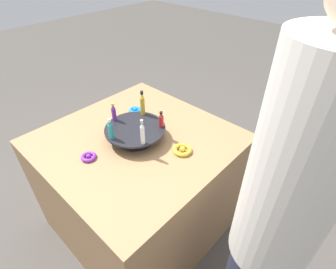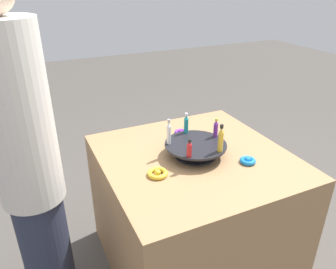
% 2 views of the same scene
% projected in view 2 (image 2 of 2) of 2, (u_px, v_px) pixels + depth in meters
% --- Properties ---
extents(ground_plane, '(12.00, 12.00, 0.00)m').
position_uv_depth(ground_plane, '(191.00, 258.00, 2.17)').
color(ground_plane, '#4C4742').
extents(party_table, '(1.02, 1.02, 0.78)m').
position_uv_depth(party_table, '(193.00, 211.00, 2.00)').
color(party_table, '#9E754C').
rests_on(party_table, ground_plane).
extents(display_stand, '(0.34, 0.34, 0.08)m').
position_uv_depth(display_stand, '(195.00, 148.00, 1.81)').
color(display_stand, black).
rests_on(display_stand, party_table).
extents(bottle_clear, '(0.02, 0.02, 0.15)m').
position_uv_depth(bottle_clear, '(169.00, 133.00, 1.76)').
color(bottle_clear, silver).
rests_on(bottle_clear, display_stand).
extents(bottle_red, '(0.03, 0.03, 0.10)m').
position_uv_depth(bottle_red, '(189.00, 149.00, 1.65)').
color(bottle_red, '#B21E23').
rests_on(bottle_red, display_stand).
extents(bottle_gold, '(0.03, 0.03, 0.15)m').
position_uv_depth(bottle_gold, '(221.00, 139.00, 1.69)').
color(bottle_gold, gold).
rests_on(bottle_gold, display_stand).
extents(bottle_purple, '(0.03, 0.03, 0.11)m').
position_uv_depth(bottle_purple, '(216.00, 128.00, 1.85)').
color(bottle_purple, '#702D93').
rests_on(bottle_purple, display_stand).
extents(bottle_teal, '(0.03, 0.03, 0.12)m').
position_uv_depth(bottle_teal, '(186.00, 124.00, 1.90)').
color(bottle_teal, teal).
rests_on(bottle_teal, display_stand).
extents(ribbon_bow_blue, '(0.09, 0.09, 0.03)m').
position_uv_depth(ribbon_bow_blue, '(248.00, 161.00, 1.75)').
color(ribbon_bow_blue, blue).
rests_on(ribbon_bow_blue, party_table).
extents(ribbon_bow_purple, '(0.08, 0.08, 0.03)m').
position_uv_depth(ribbon_bow_purple, '(181.00, 132.00, 2.07)').
color(ribbon_bow_purple, purple).
rests_on(ribbon_bow_purple, party_table).
extents(ribbon_bow_gold, '(0.10, 0.10, 0.03)m').
position_uv_depth(ribbon_bow_gold, '(158.00, 173.00, 1.64)').
color(ribbon_bow_gold, gold).
rests_on(ribbon_bow_gold, party_table).
extents(person_figure, '(0.29, 0.29, 1.72)m').
position_uv_depth(person_figure, '(29.00, 171.00, 1.52)').
color(person_figure, '#282D42').
rests_on(person_figure, ground_plane).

